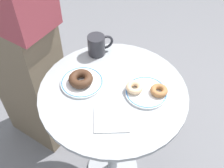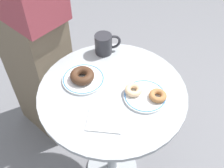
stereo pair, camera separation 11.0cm
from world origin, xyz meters
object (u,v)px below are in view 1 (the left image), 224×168
plate_left (82,82)px  paper_napkin (112,119)px  person_figure (12,29)px  cafe_table (113,120)px  coffee_mug (97,45)px  donut_glazed (134,87)px  plate_right (146,92)px  donut_cinnamon (159,90)px  donut_chocolate (81,79)px

plate_left → paper_napkin: 0.22m
plate_left → person_figure: 0.43m
cafe_table → person_figure: (-0.50, 0.23, 0.30)m
plate_left → coffee_mug: 0.21m
cafe_table → donut_glazed: 0.25m
cafe_table → coffee_mug: (-0.10, 0.22, 0.26)m
plate_right → donut_cinnamon: donut_cinnamon is taller
donut_glazed → donut_chocolate: bearing=177.2°
donut_cinnamon → plate_left: bearing=177.0°
coffee_mug → person_figure: (-0.39, 0.01, 0.04)m
donut_cinnamon → paper_napkin: 0.23m
plate_left → paper_napkin: (0.15, -0.17, -0.00)m
plate_left → donut_chocolate: size_ratio=1.76×
donut_cinnamon → donut_glazed: (-0.10, 0.00, 0.00)m
donut_chocolate → donut_glazed: bearing=-2.8°
coffee_mug → paper_napkin: bearing=-72.0°
cafe_table → plate_left: size_ratio=3.97×
donut_glazed → person_figure: size_ratio=0.04×
donut_glazed → donut_cinnamon: bearing=-1.1°
donut_chocolate → donut_glazed: size_ratio=1.46×
donut_glazed → person_figure: (-0.58, 0.22, 0.07)m
plate_left → donut_chocolate: bearing=-122.5°
plate_right → coffee_mug: coffee_mug is taller
donut_chocolate → coffee_mug: bearing=80.9°
donut_glazed → paper_napkin: (-0.07, -0.15, -0.02)m
plate_right → person_figure: 0.68m
donut_chocolate → coffee_mug: coffee_mug is taller
donut_chocolate → donut_cinnamon: bearing=-2.3°
plate_left → donut_glazed: 0.22m
plate_left → donut_chocolate: (-0.00, -0.00, 0.02)m
coffee_mug → person_figure: 0.40m
cafe_table → donut_chocolate: donut_chocolate is taller
donut_chocolate → paper_napkin: size_ratio=0.79×
plate_right → donut_chocolate: size_ratio=1.70×
plate_right → paper_napkin: size_ratio=1.33×
cafe_table → donut_cinnamon: size_ratio=10.18×
plate_left → donut_glazed: size_ratio=2.56×
plate_left → plate_right: bearing=-3.8°
donut_glazed → coffee_mug: (-0.19, 0.21, 0.02)m
paper_napkin → coffee_mug: 0.39m
plate_left → donut_cinnamon: size_ratio=2.56×
donut_chocolate → cafe_table: bearing=-8.3°
plate_right → donut_glazed: (-0.05, 0.00, 0.02)m
plate_right → donut_chocolate: bearing=177.0°
cafe_table → person_figure: size_ratio=0.43×
donut_cinnamon → coffee_mug: bearing=143.1°
coffee_mug → plate_right: bearing=-42.4°
plate_left → person_figure: size_ratio=0.11×
plate_right → paper_napkin: (-0.12, -0.15, -0.00)m
cafe_table → paper_napkin: 0.26m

